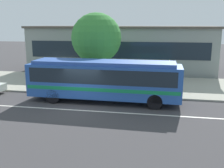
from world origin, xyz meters
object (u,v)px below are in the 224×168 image
object	(u,v)px
street_tree_near_stop	(96,38)
pedestrian_walking_along_curb	(76,77)
pedestrian_waiting_near_sign	(181,81)
bus_stop_sign	(169,73)
transit_bus	(104,78)
pedestrian_standing_by_tree	(125,79)

from	to	relation	value
street_tree_near_stop	pedestrian_walking_along_curb	bearing A→B (deg)	-126.88
pedestrian_waiting_near_sign	street_tree_near_stop	xyz separation A→B (m)	(-7.12, 1.69, 3.15)
bus_stop_sign	transit_bus	bearing A→B (deg)	-155.97
pedestrian_waiting_near_sign	pedestrian_walking_along_curb	xyz separation A→B (m)	(-8.46, -0.10, 0.08)
pedestrian_standing_by_tree	bus_stop_sign	size ratio (longest dim) A/B	0.62
transit_bus	pedestrian_waiting_near_sign	world-z (taller)	transit_bus
pedestrian_walking_along_curb	bus_stop_sign	world-z (taller)	bus_stop_sign
transit_bus	street_tree_near_stop	bearing A→B (deg)	109.53
pedestrian_walking_along_curb	pedestrian_standing_by_tree	distance (m)	4.08
pedestrian_waiting_near_sign	pedestrian_walking_along_curb	bearing A→B (deg)	-179.35
transit_bus	pedestrian_walking_along_curb	world-z (taller)	transit_bus
transit_bus	pedestrian_waiting_near_sign	bearing A→B (deg)	28.26
transit_bus	pedestrian_standing_by_tree	bearing A→B (deg)	69.89
pedestrian_standing_by_tree	street_tree_near_stop	size ratio (longest dim) A/B	0.26
pedestrian_waiting_near_sign	street_tree_near_stop	size ratio (longest dim) A/B	0.26
bus_stop_sign	pedestrian_waiting_near_sign	bearing A→B (deg)	44.18
pedestrian_waiting_near_sign	pedestrian_walking_along_curb	size ratio (longest dim) A/B	0.93
transit_bus	pedestrian_walking_along_curb	xyz separation A→B (m)	(-2.98, 2.85, -0.57)
pedestrian_walking_along_curb	pedestrian_standing_by_tree	size ratio (longest dim) A/B	1.05
pedestrian_walking_along_curb	street_tree_near_stop	world-z (taller)	street_tree_near_stop
pedestrian_walking_along_curb	transit_bus	bearing A→B (deg)	-43.67
pedestrian_waiting_near_sign	pedestrian_standing_by_tree	bearing A→B (deg)	179.47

